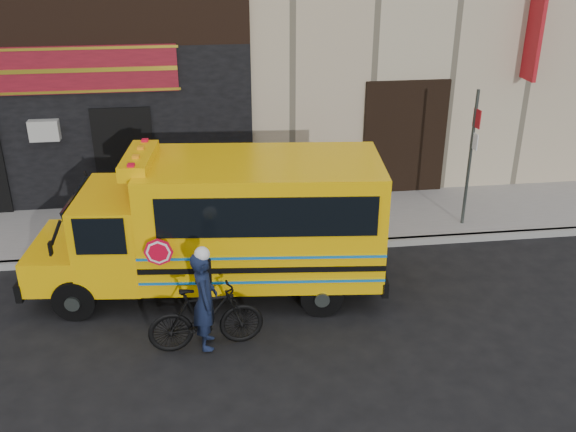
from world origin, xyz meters
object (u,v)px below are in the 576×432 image
(school_bus, at_px, (228,222))
(cyclist, at_px, (205,303))
(sign_pole, at_px, (471,156))
(bicycle, at_px, (206,318))

(school_bus, relative_size, cyclist, 3.93)
(sign_pole, distance_m, bicycle, 7.49)
(bicycle, bearing_deg, cyclist, 141.51)
(school_bus, relative_size, sign_pole, 2.07)
(sign_pole, bearing_deg, bicycle, -147.18)
(school_bus, height_order, cyclist, school_bus)
(school_bus, xyz_separation_m, sign_pole, (5.72, 2.11, 0.36))
(school_bus, bearing_deg, cyclist, -104.51)
(bicycle, bearing_deg, school_bus, -20.24)
(cyclist, bearing_deg, bicycle, -33.66)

